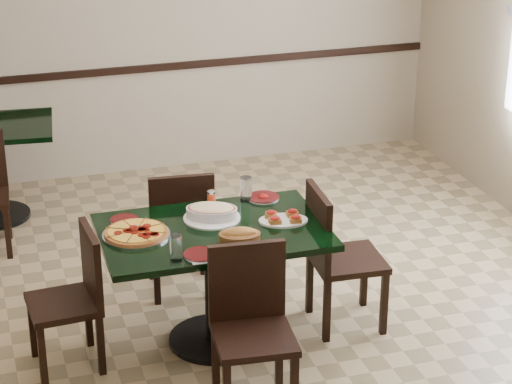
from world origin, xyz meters
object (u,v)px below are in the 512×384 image
object	(u,v)px
chair_far	(181,226)
lasagna_casserole	(212,212)
chair_right	(335,251)
bruschetta_platter	(283,218)
chair_near	(251,318)
pepperoni_pizza	(136,233)
chair_left	(76,292)
main_table	(213,257)
bread_basket	(240,236)

from	to	relation	value
chair_far	lasagna_casserole	distance (m)	0.59
chair_far	lasagna_casserole	size ratio (longest dim) A/B	2.49
chair_right	bruschetta_platter	bearing A→B (deg)	94.16
chair_near	lasagna_casserole	bearing A→B (deg)	96.10
chair_right	lasagna_casserole	size ratio (longest dim) A/B	2.57
chair_far	chair_near	world-z (taller)	chair_near
chair_far	chair_right	distance (m)	1.04
chair_far	chair_right	world-z (taller)	chair_right
pepperoni_pizza	bruschetta_platter	size ratio (longest dim) A/B	1.19
chair_left	pepperoni_pizza	bearing A→B (deg)	92.08
chair_left	bruschetta_platter	size ratio (longest dim) A/B	2.56
chair_right	bruschetta_platter	xyz separation A→B (m)	(-0.33, -0.00, 0.26)
chair_near	chair_right	distance (m)	0.94
chair_near	chair_left	size ratio (longest dim) A/B	1.07
chair_near	chair_far	bearing A→B (deg)	99.52
chair_left	bruschetta_platter	xyz separation A→B (m)	(1.23, -0.03, 0.31)
chair_left	bruschetta_platter	distance (m)	1.27
chair_near	lasagna_casserole	size ratio (longest dim) A/B	2.53
chair_far	chair_right	xyz separation A→B (m)	(0.80, -0.65, 0.02)
chair_right	chair_left	size ratio (longest dim) A/B	1.09
bruschetta_platter	lasagna_casserole	bearing A→B (deg)	169.50
chair_far	chair_near	bearing A→B (deg)	99.64
main_table	lasagna_casserole	world-z (taller)	lasagna_casserole
chair_right	pepperoni_pizza	xyz separation A→B (m)	(-1.19, 0.07, 0.26)
main_table	bruschetta_platter	world-z (taller)	bruschetta_platter
main_table	bruschetta_platter	distance (m)	0.47
chair_left	chair_near	bearing A→B (deg)	49.19
chair_right	pepperoni_pizza	world-z (taller)	chair_right
main_table	lasagna_casserole	distance (m)	0.27
chair_left	bread_basket	bearing A→B (deg)	71.94
chair_right	pepperoni_pizza	distance (m)	1.22
main_table	bread_basket	bearing A→B (deg)	-66.13
chair_right	chair_far	bearing A→B (deg)	54.38
chair_right	chair_left	distance (m)	1.56
bread_basket	lasagna_casserole	bearing A→B (deg)	111.11
chair_left	bread_basket	size ratio (longest dim) A/B	3.19
chair_far	pepperoni_pizza	size ratio (longest dim) A/B	2.27
chair_near	bruschetta_platter	size ratio (longest dim) A/B	2.75
main_table	pepperoni_pizza	xyz separation A→B (m)	(-0.44, 0.05, 0.20)
chair_far	bruschetta_platter	world-z (taller)	chair_far
bread_basket	bruschetta_platter	size ratio (longest dim) A/B	0.80
pepperoni_pizza	main_table	bearing A→B (deg)	-6.00
main_table	chair_left	xyz separation A→B (m)	(-0.81, 0.01, -0.10)
main_table	bread_basket	world-z (taller)	bread_basket
bread_basket	chair_left	bearing A→B (deg)	176.43
chair_far	lasagna_casserole	world-z (taller)	chair_far
bread_basket	bruschetta_platter	xyz separation A→B (m)	(0.32, 0.20, -0.02)
bruschetta_platter	pepperoni_pizza	bearing A→B (deg)	-172.69
lasagna_casserole	bruschetta_platter	world-z (taller)	lasagna_casserole
pepperoni_pizza	chair_left	bearing A→B (deg)	-174.14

